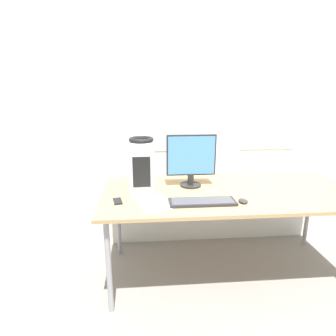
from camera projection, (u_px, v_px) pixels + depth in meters
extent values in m
plane|color=gray|center=(242.00, 310.00, 2.09)|extent=(14.00, 14.00, 0.00)
cube|color=silver|center=(215.00, 114.00, 2.74)|extent=(8.00, 0.06, 2.70)
cube|color=white|center=(159.00, 93.00, 2.61)|extent=(0.59, 0.01, 1.10)
cube|color=white|center=(273.00, 93.00, 2.70)|extent=(0.59, 0.01, 1.10)
cube|color=tan|center=(229.00, 192.00, 2.33)|extent=(2.09, 0.93, 0.03)
cylinder|color=#99999E|center=(109.00, 267.00, 1.99)|extent=(0.04, 0.04, 0.75)
cylinder|color=#99999E|center=(118.00, 218.00, 2.73)|extent=(0.04, 0.04, 0.75)
cylinder|color=#99999E|center=(308.00, 212.00, 2.88)|extent=(0.04, 0.04, 0.75)
cube|color=silver|center=(142.00, 165.00, 2.34)|extent=(0.19, 0.41, 0.40)
cube|color=black|center=(142.00, 172.00, 2.14)|extent=(0.14, 0.00, 0.24)
torus|color=black|center=(141.00, 139.00, 2.28)|extent=(0.20, 0.20, 0.03)
cylinder|color=black|center=(190.00, 185.00, 2.44)|extent=(0.18, 0.18, 0.02)
cylinder|color=black|center=(191.00, 179.00, 2.43)|extent=(0.05, 0.05, 0.10)
cube|color=black|center=(191.00, 155.00, 2.37)|extent=(0.42, 0.03, 0.35)
cube|color=#4C8CD8|center=(191.00, 156.00, 2.36)|extent=(0.40, 0.00, 0.33)
cube|color=#28282D|center=(202.00, 202.00, 2.07)|extent=(0.49, 0.16, 0.02)
cube|color=#47474C|center=(202.00, 200.00, 2.06)|extent=(0.45, 0.14, 0.00)
ellipsoid|color=#2D2D2D|center=(243.00, 201.00, 2.08)|extent=(0.07, 0.09, 0.03)
cube|color=black|center=(118.00, 201.00, 2.10)|extent=(0.08, 0.14, 0.01)
cube|color=white|center=(153.00, 203.00, 2.07)|extent=(0.27, 0.33, 0.00)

